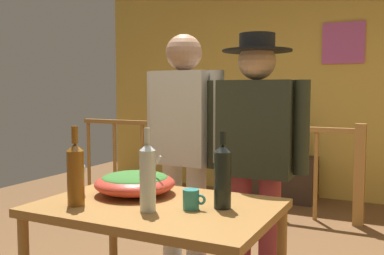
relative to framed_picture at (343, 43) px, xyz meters
The scene contains 14 objects.
back_wall 0.53m from the framed_picture, 162.92° to the left, with size 6.16×0.10×2.78m, color gold.
framed_picture is the anchor object (origin of this frame).
stair_railing 1.83m from the framed_picture, 133.79° to the right, with size 3.43×0.10×1.00m.
tv_console 1.77m from the framed_picture, 156.80° to the right, with size 0.90×0.40×0.53m, color #38281E.
flat_screen_tv 1.34m from the framed_picture, 154.61° to the right, with size 0.53×0.12×0.40m.
serving_table 3.89m from the framed_picture, 95.26° to the right, with size 1.11×0.76×0.79m.
salad_bowl 3.77m from the framed_picture, 98.55° to the right, with size 0.42×0.42×0.21m.
wine_glass 3.93m from the framed_picture, 102.05° to the right, with size 0.08×0.08×0.18m.
wine_bottle_dark 3.75m from the framed_picture, 90.48° to the right, with size 0.08×0.08×0.35m.
wine_bottle_clear 3.95m from the framed_picture, 94.63° to the right, with size 0.07×0.07×0.37m.
wine_bottle_amber 4.05m from the framed_picture, 99.68° to the right, with size 0.08×0.08×0.37m.
mug_teal 3.86m from the framed_picture, 92.29° to the right, with size 0.11×0.07×0.09m.
person_standing_left 3.13m from the framed_picture, 101.19° to the right, with size 0.56×0.24×1.68m.
person_standing_right 3.08m from the framed_picture, 91.89° to the right, with size 0.63×0.41×1.65m.
Camera 1 is at (0.91, -2.56, 1.32)m, focal length 40.96 mm.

